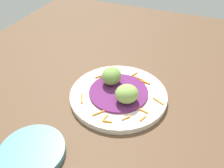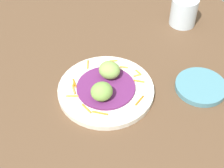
{
  "view_description": "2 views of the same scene",
  "coord_description": "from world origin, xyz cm",
  "px_view_note": "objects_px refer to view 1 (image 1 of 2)",
  "views": [
    {
      "loc": [
        -12.38,
        44.5,
        40.85
      ],
      "look_at": [
        4.83,
        2.85,
        5.02
      ],
      "focal_mm": 38.58,
      "sensor_mm": 36.0,
      "label": 1
    },
    {
      "loc": [
        53.82,
        -19.94,
        62.9
      ],
      "look_at": [
        4.07,
        4.6,
        5.49
      ],
      "focal_mm": 54.67,
      "sensor_mm": 36.0,
      "label": 2
    }
  ],
  "objects_px": {
    "guac_scoop_center": "(111,76)",
    "side_plate_small": "(32,152)",
    "guac_scoop_left": "(127,94)",
    "main_plate": "(118,95)"
  },
  "relations": [
    {
      "from": "guac_scoop_center",
      "to": "side_plate_small",
      "type": "xyz_separation_m",
      "value": [
        0.06,
        0.24,
        -0.03
      ]
    },
    {
      "from": "guac_scoop_center",
      "to": "guac_scoop_left",
      "type": "bearing_deg",
      "value": 140.0
    },
    {
      "from": "guac_scoop_left",
      "to": "guac_scoop_center",
      "type": "bearing_deg",
      "value": -40.0
    },
    {
      "from": "guac_scoop_left",
      "to": "side_plate_small",
      "type": "distance_m",
      "value": 0.23
    },
    {
      "from": "main_plate",
      "to": "side_plate_small",
      "type": "bearing_deg",
      "value": 66.68
    },
    {
      "from": "guac_scoop_center",
      "to": "main_plate",
      "type": "bearing_deg",
      "value": 140.0
    },
    {
      "from": "guac_scoop_left",
      "to": "side_plate_small",
      "type": "relative_size",
      "value": 0.42
    },
    {
      "from": "guac_scoop_left",
      "to": "guac_scoop_center",
      "type": "distance_m",
      "value": 0.07
    },
    {
      "from": "guac_scoop_center",
      "to": "side_plate_small",
      "type": "bearing_deg",
      "value": 74.93
    },
    {
      "from": "guac_scoop_left",
      "to": "side_plate_small",
      "type": "height_order",
      "value": "guac_scoop_left"
    }
  ]
}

